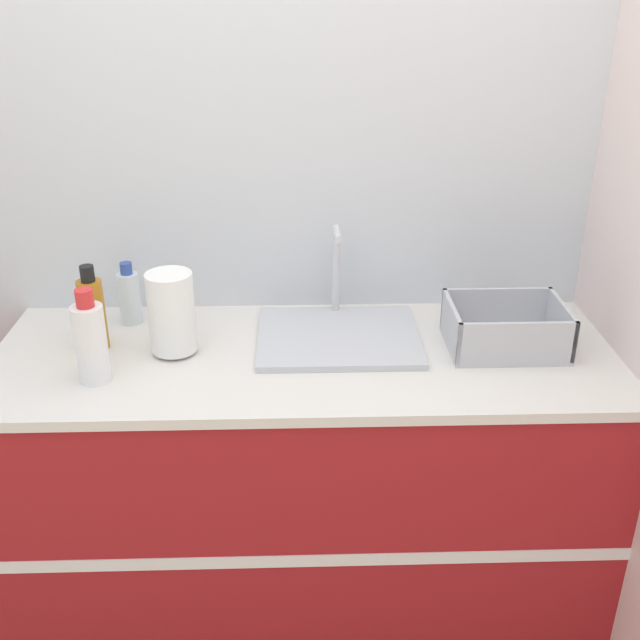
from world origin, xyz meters
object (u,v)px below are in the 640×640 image
bottle_clear (129,296)px  bottle_amber (93,313)px  sink (338,333)px  paper_towel_roll (172,313)px  bottle_white_spray (91,341)px  dish_rack (505,332)px

bottle_clear → bottle_amber: (-0.07, -0.17, 0.03)m
bottle_clear → bottle_amber: bottle_amber is taller
sink → paper_towel_roll: 0.50m
bottle_amber → bottle_white_spray: size_ratio=0.97×
paper_towel_roll → dish_rack: size_ratio=0.74×
sink → bottle_amber: (-0.71, -0.04, 0.09)m
dish_rack → paper_towel_roll: bearing=-179.8°
sink → dish_rack: bearing=-8.0°
paper_towel_roll → dish_rack: 0.97m
paper_towel_roll → bottle_clear: (-0.17, 0.21, -0.04)m
dish_rack → sink: bearing=172.0°
bottle_clear → bottle_white_spray: 0.37m
sink → bottle_clear: 0.66m
bottle_clear → paper_towel_roll: bearing=-51.5°
sink → dish_rack: 0.49m
sink → bottle_amber: size_ratio=1.87×
bottle_clear → bottle_white_spray: bearing=-94.2°
paper_towel_roll → bottle_white_spray: size_ratio=0.92×
paper_towel_roll → bottle_amber: bearing=171.4°
bottle_amber → sink: bearing=2.8°
sink → paper_towel_roll: (-0.48, -0.07, 0.11)m
bottle_white_spray → bottle_amber: bearing=102.3°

